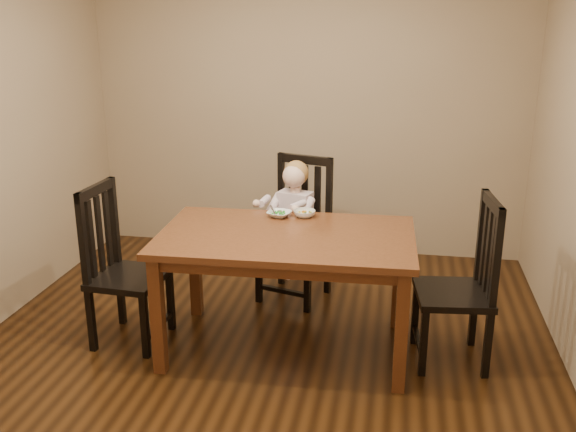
% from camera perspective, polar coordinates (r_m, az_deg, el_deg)
% --- Properties ---
extents(room, '(4.01, 4.01, 2.71)m').
position_cam_1_polar(room, '(4.04, -2.47, 5.35)').
color(room, '#3D210C').
rests_on(room, ground).
extents(dining_table, '(1.69, 1.05, 0.83)m').
position_cam_1_polar(dining_table, '(4.21, -0.16, -2.84)').
color(dining_table, '#4B2611').
rests_on(dining_table, room).
extents(chair_child, '(0.60, 0.58, 1.13)m').
position_cam_1_polar(chair_child, '(5.10, 0.81, -1.40)').
color(chair_child, black).
rests_on(chair_child, room).
extents(chair_left, '(0.49, 0.51, 1.12)m').
position_cam_1_polar(chair_left, '(4.55, -14.60, -4.52)').
color(chair_left, black).
rests_on(chair_left, room).
extents(chair_right, '(0.51, 0.53, 1.12)m').
position_cam_1_polar(chair_right, '(4.29, 15.23, -5.96)').
color(chair_right, black).
rests_on(chair_right, room).
extents(toddler, '(0.44, 0.50, 0.58)m').
position_cam_1_polar(toddler, '(5.00, 0.54, -0.00)').
color(toddler, silver).
rests_on(toddler, chair_child).
extents(bowl_peas, '(0.20, 0.20, 0.04)m').
position_cam_1_polar(bowl_peas, '(4.52, -0.78, 0.18)').
color(bowl_peas, white).
rests_on(bowl_peas, dining_table).
extents(bowl_veg, '(0.18, 0.18, 0.05)m').
position_cam_1_polar(bowl_veg, '(4.52, 1.47, 0.22)').
color(bowl_veg, white).
rests_on(bowl_veg, dining_table).
extents(fork, '(0.07, 0.10, 0.04)m').
position_cam_1_polar(fork, '(4.50, -1.33, 0.42)').
color(fork, silver).
rests_on(fork, bowl_peas).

